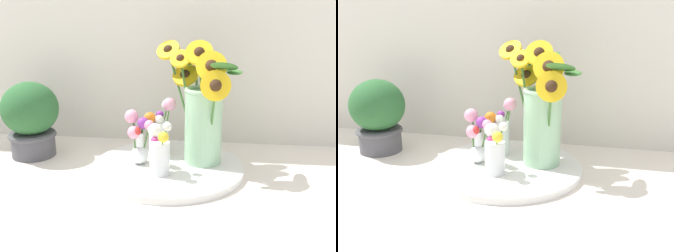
% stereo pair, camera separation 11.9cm
% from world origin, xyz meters
% --- Properties ---
extents(ground_plane, '(6.00, 6.00, 0.00)m').
position_xyz_m(ground_plane, '(0.00, 0.00, 0.00)').
color(ground_plane, silver).
extents(serving_tray, '(0.47, 0.47, 0.02)m').
position_xyz_m(serving_tray, '(0.02, 0.06, 0.01)').
color(serving_tray, white).
rests_on(serving_tray, ground_plane).
extents(mason_jar_sunflowers, '(0.29, 0.24, 0.38)m').
position_xyz_m(mason_jar_sunflowers, '(0.12, 0.10, 0.18)').
color(mason_jar_sunflowers, '#99CC9E').
rests_on(mason_jar_sunflowers, serving_tray).
extents(vase_small_center, '(0.07, 0.09, 0.15)m').
position_xyz_m(vase_small_center, '(-0.00, -0.01, 0.09)').
color(vase_small_center, white).
rests_on(vase_small_center, serving_tray).
extents(vase_bulb_right, '(0.10, 0.07, 0.17)m').
position_xyz_m(vase_bulb_right, '(-0.08, 0.06, 0.10)').
color(vase_bulb_right, white).
rests_on(vase_bulb_right, serving_tray).
extents(vase_small_back, '(0.10, 0.09, 0.20)m').
position_xyz_m(vase_small_back, '(-0.02, 0.15, 0.11)').
color(vase_small_back, white).
rests_on(vase_small_back, serving_tray).
extents(potted_plant, '(0.19, 0.19, 0.26)m').
position_xyz_m(potted_plant, '(-0.46, 0.14, 0.14)').
color(potted_plant, '#4C4C51').
rests_on(potted_plant, ground_plane).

